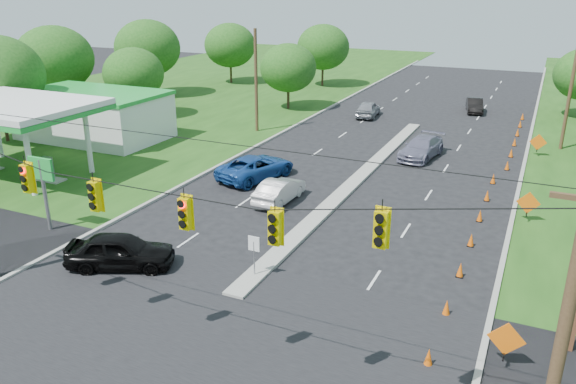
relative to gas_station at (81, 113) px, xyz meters
The scene contains 39 objects.
ground 31.23m from the gas_station, 40.57° to the right, with size 160.00×160.00×0.00m, color black.
grass_left 6.87m from the gas_station, behind, with size 40.00×160.00×0.06m, color #1E4714.
cross_street 31.23m from the gas_station, 40.57° to the right, with size 160.00×14.00×0.02m, color black.
curb_left 16.89m from the gas_station, 35.78° to the left, with size 0.25×110.00×0.16m, color gray.
curb_right 35.22m from the gas_station, 16.13° to the left, with size 0.25×110.00×0.16m, color gray.
median 23.79m from the gas_station, ahead, with size 1.00×34.00×0.18m, color gray.
median_sign 27.62m from the gas_station, 31.07° to the right, with size 0.55×0.06×2.05m.
signal_span 31.83m from the gas_station, 42.00° to the right, with size 25.60×0.32×9.00m.
utility_pole_far_left 14.93m from the gas_station, 41.21° to the left, with size 0.28×0.28×9.00m, color #422D1C.
utility_pole_far_right 39.08m from the gas_station, 22.21° to the left, with size 0.28×0.28×9.00m, color #422D1C.
gas_station is the anchor object (origin of this frame).
cone_0 36.49m from the gas_station, 28.26° to the right, with size 0.32×0.32×0.70m, color #E4580A.
cone_1 34.97m from the gas_station, 23.19° to the right, with size 0.32×0.32×0.70m, color #E4580A.
cone_2 33.75m from the gas_station, 17.71° to the right, with size 0.32×0.32×0.70m, color #E4580A.
cone_3 32.86m from the gas_station, 11.87° to the right, with size 0.32×0.32×0.70m, color #E4580A.
cone_4 32.32m from the gas_station, ahead, with size 0.32×0.32×0.70m, color #E4580A.
cone_5 32.16m from the gas_station, ahead, with size 0.32×0.32×0.70m, color #E4580A.
cone_6 32.38m from the gas_station, ahead, with size 0.32×0.32×0.70m, color #E4580A.
cone_7 33.55m from the gas_station, 12.52° to the left, with size 0.32×0.32×0.70m, color #E4580A.
cone_8 34.48m from the gas_station, 18.22° to the left, with size 0.32×0.32×0.70m, color #E4580A.
cone_9 35.72m from the gas_station, 23.57° to the left, with size 0.32×0.32×0.70m, color #E4580A.
cone_10 37.26m from the gas_station, 28.52° to the left, with size 0.32×0.32×0.70m, color #E4580A.
cone_11 39.05m from the gas_station, 33.04° to the left, with size 0.32×0.32×0.70m, color #E4580A.
cone_12 41.06m from the gas_station, 37.15° to the left, with size 0.32×0.32×0.70m, color #E4580A.
work_sign_0 38.11m from the gas_station, 25.25° to the right, with size 1.27×0.58×1.37m.
work_sign_1 34.54m from the gas_station, ahead, with size 1.27×0.58×1.37m.
work_sign_2 36.42m from the gas_station, 18.85° to the left, with size 1.27×0.58×1.37m.
tree_2 10.19m from the gas_station, 103.60° to the left, with size 5.88×5.88×6.86m.
tree_3 21.66m from the gas_station, 112.93° to the left, with size 7.56×7.56×8.82m.
tree_4 32.14m from the gas_station, 97.82° to the left, with size 6.72×6.72×7.84m.
tree_5 22.05m from the gas_station, 63.99° to the left, with size 5.88×5.88×6.86m.
tree_6 35.67m from the gas_station, 77.60° to the left, with size 6.72×6.72×7.84m.
tree_14 13.29m from the gas_station, 143.18° to the left, with size 7.56×7.56×8.82m.
black_sedan 23.76m from the gas_station, 42.39° to the right, with size 2.00×4.97×1.69m, color black.
white_sedan 21.30m from the gas_station, 14.21° to the right, with size 1.54×4.43×1.46m, color silver.
blue_pickup 17.42m from the gas_station, ahead, with size 2.71×5.88×1.63m, color navy.
silver_car_far 27.56m from the gas_station, 16.31° to the left, with size 2.21×5.43×1.58m, color slate.
silver_car_oncoming 27.08m from the gas_station, 46.86° to the left, with size 1.88×4.66×1.59m, color gray.
dark_car_receding 38.43m from the gas_station, 43.41° to the left, with size 1.51×4.34×1.43m, color black.
Camera 1 is at (10.82, -13.81, 12.50)m, focal length 35.00 mm.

